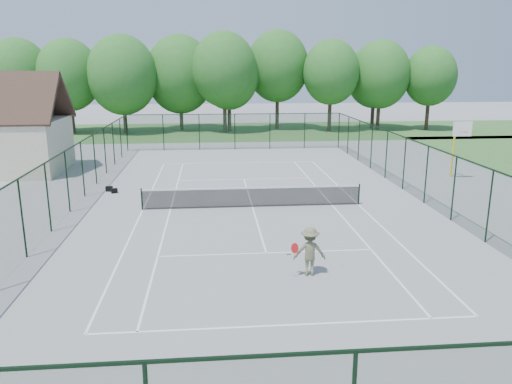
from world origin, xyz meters
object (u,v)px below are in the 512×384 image
at_px(sports_bag_a, 109,189).
at_px(tennis_player, 310,251).
at_px(basketball_goal, 458,138).
at_px(tennis_net, 252,196).

bearing_deg(sports_bag_a, tennis_player, -45.08).
bearing_deg(basketball_goal, sports_bag_a, -176.13).
bearing_deg(basketball_goal, tennis_player, -130.90).
distance_m(tennis_net, basketball_goal, 14.53).
distance_m(tennis_net, sports_bag_a, 8.83).
height_order(tennis_net, sports_bag_a, tennis_net).
relative_size(tennis_net, basketball_goal, 3.04).
height_order(sports_bag_a, tennis_player, tennis_player).
bearing_deg(basketball_goal, tennis_net, -157.87).
bearing_deg(sports_bag_a, basketball_goal, 12.77).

